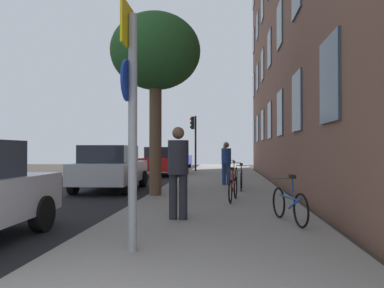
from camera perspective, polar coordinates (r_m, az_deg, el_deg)
The scene contains 17 objects.
ground_plane at distance 17.78m, azimuth -7.15°, elevation -5.62°, with size 41.80×41.80×0.00m, color #332D28.
road_asphalt at distance 18.34m, azimuth -13.61°, elevation -5.44°, with size 7.00×38.00×0.01m, color black.
sidewalk at distance 17.37m, azimuth 4.26°, elevation -5.54°, with size 4.20×38.00×0.12m, color gray.
sign_post at distance 5.28m, azimuth -9.02°, elevation 5.41°, with size 0.16×0.60×3.34m.
traffic_light at distance 24.63m, azimuth 0.29°, elevation 1.61°, with size 0.43×0.24×3.53m.
tree_near at distance 11.94m, azimuth -5.41°, elevation 13.15°, with size 2.70×2.70×5.46m.
bicycle_0 at distance 7.46m, azimuth 14.20°, elevation -8.61°, with size 0.55×1.59×0.90m.
bicycle_1 at distance 10.35m, azimuth 6.09°, elevation -6.45°, with size 0.43×1.68×0.90m.
bicycle_2 at distance 13.35m, azimuth 7.31°, elevation -5.18°, with size 0.42×1.71×0.90m.
bicycle_3 at distance 16.33m, azimuth 6.31°, elevation -4.40°, with size 0.44×1.69×0.90m.
bicycle_4 at distance 19.33m, azimuth 5.64°, elevation -3.81°, with size 0.42×1.64×0.93m.
pedestrian_0 at distance 7.53m, azimuth -2.05°, elevation -3.34°, with size 0.51×0.51×1.80m.
pedestrian_1 at distance 14.98m, azimuth 5.10°, elevation -2.43°, with size 0.52×0.52×1.66m.
pedestrian_2 at distance 21.39m, azimuth 4.86°, elevation -2.03°, with size 0.48×0.48×1.61m.
car_1 at distance 14.22m, azimuth -11.89°, elevation -3.40°, with size 2.06×4.42×1.62m.
car_2 at distance 22.23m, azimuth -4.34°, elevation -2.50°, with size 1.93×4.48×1.62m.
car_3 at distance 30.51m, azimuth -2.15°, elevation -2.06°, with size 1.92×4.31×1.62m.
Camera 1 is at (1.37, -2.31, 1.48)m, focal length 36.05 mm.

